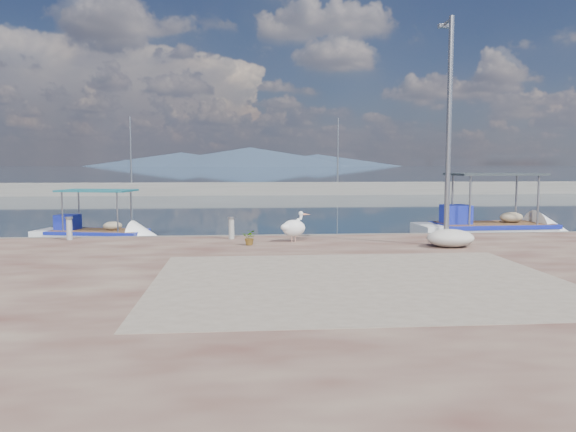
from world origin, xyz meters
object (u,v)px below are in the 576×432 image
Objects in this scene: boat_right at (491,233)px; lamp_post at (448,139)px; boat_left at (97,238)px; bollard_near at (231,227)px; pelican at (294,227)px.

boat_right is 0.94× the size of lamp_post.
boat_left reaches higher than bollard_near.
pelican is at bearing 164.87° from lamp_post.
boat_left is 0.75× the size of lamp_post.
boat_right is at bearing 15.41° from bollard_near.
pelican reaches higher than bollard_near.
boat_left is 6.12m from bollard_near.
boat_right is 9.30m from pelican.
pelican is 1.38× the size of bollard_near.
lamp_post is at bearing -130.20° from boat_right.
bollard_near is (-6.71, 2.13, -2.89)m from lamp_post.
bollard_near is (-2.06, 0.87, -0.06)m from pelican.
lamp_post reaches higher than bollard_near.
pelican is (7.30, -3.94, 0.78)m from boat_left.
lamp_post is (-3.82, -5.03, 3.55)m from boat_right.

